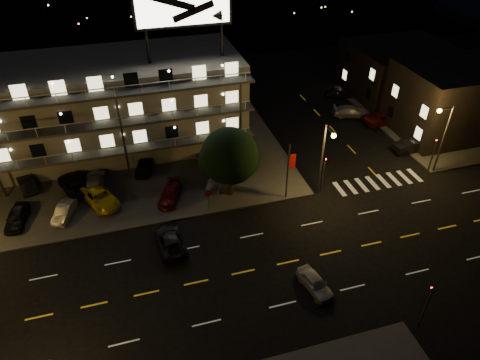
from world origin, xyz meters
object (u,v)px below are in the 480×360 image
object	(u,v)px
lot_car_4	(215,180)
lot_car_7	(95,182)
road_car_west	(170,241)
tree	(229,158)
side_car_0	(413,146)
road_car_east	(315,283)
lot_car_2	(100,197)

from	to	relation	value
lot_car_4	lot_car_7	distance (m)	12.50
lot_car_4	road_car_west	xyz separation A→B (m)	(-5.87, -7.61, -0.11)
tree	lot_car_4	bearing A→B (deg)	120.71
lot_car_7	road_car_west	xyz separation A→B (m)	(6.26, -10.63, -0.18)
lot_car_7	side_car_0	world-z (taller)	lot_car_7
lot_car_4	side_car_0	xyz separation A→B (m)	(24.11, 0.34, -0.04)
lot_car_4	road_car_east	size ratio (longest dim) A/B	1.02
tree	side_car_0	distance (m)	23.44
lot_car_2	road_car_west	xyz separation A→B (m)	(5.83, -7.85, -0.19)
lot_car_2	road_car_east	xyz separation A→B (m)	(16.16, -15.77, -0.23)
tree	road_car_east	size ratio (longest dim) A/B	2.00
lot_car_7	lot_car_4	bearing A→B (deg)	171.42
tree	road_car_west	world-z (taller)	tree
side_car_0	road_car_east	distance (m)	25.26
lot_car_2	lot_car_7	xyz separation A→B (m)	(-0.43, 2.78, -0.00)
lot_car_4	lot_car_7	bearing A→B (deg)	-170.00
road_car_east	lot_car_2	bearing A→B (deg)	124.55
lot_car_4	side_car_0	world-z (taller)	side_car_0
lot_car_7	side_car_0	size ratio (longest dim) A/B	1.08
lot_car_4	side_car_0	size ratio (longest dim) A/B	0.83
lot_car_4	road_car_east	xyz separation A→B (m)	(4.46, -15.53, -0.16)
road_car_east	road_car_west	distance (m)	13.02
lot_car_7	road_car_east	xyz separation A→B (m)	(16.59, -18.56, -0.23)
lot_car_4	road_car_east	world-z (taller)	lot_car_4
lot_car_2	road_car_east	size ratio (longest dim) A/B	1.39
lot_car_7	tree	bearing A→B (deg)	165.27
lot_car_4	road_car_east	distance (m)	16.16
lot_car_4	lot_car_7	size ratio (longest dim) A/B	0.77
lot_car_7	road_car_west	distance (m)	12.34
lot_car_2	lot_car_7	size ratio (longest dim) A/B	1.05
tree	lot_car_7	world-z (taller)	tree
lot_car_4	side_car_0	bearing A→B (deg)	24.80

